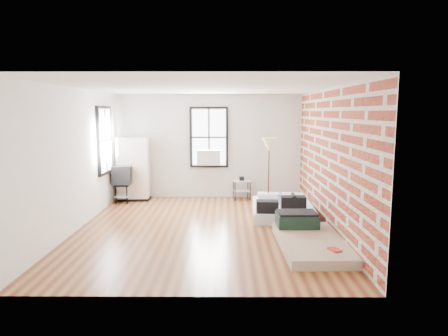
{
  "coord_description": "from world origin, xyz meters",
  "views": [
    {
      "loc": [
        0.48,
        -7.79,
        2.33
      ],
      "look_at": [
        0.42,
        0.3,
        1.19
      ],
      "focal_mm": 32.0,
      "sensor_mm": 36.0,
      "label": 1
    }
  ],
  "objects_px": {
    "mattress_bare": "(308,237)",
    "wardrobe": "(133,169)",
    "side_table": "(242,184)",
    "tv_stand": "(123,176)",
    "floor_lamp": "(269,148)",
    "mattress_main": "(282,208)"
  },
  "relations": [
    {
      "from": "floor_lamp",
      "to": "tv_stand",
      "type": "distance_m",
      "value": 3.85
    },
    {
      "from": "mattress_main",
      "to": "mattress_bare",
      "type": "distance_m",
      "value": 2.02
    },
    {
      "from": "wardrobe",
      "to": "floor_lamp",
      "type": "relative_size",
      "value": 0.97
    },
    {
      "from": "mattress_bare",
      "to": "wardrobe",
      "type": "xyz_separation_m",
      "value": [
        -3.92,
        3.62,
        0.69
      ]
    },
    {
      "from": "mattress_bare",
      "to": "wardrobe",
      "type": "height_order",
      "value": "wardrobe"
    },
    {
      "from": "wardrobe",
      "to": "tv_stand",
      "type": "height_order",
      "value": "wardrobe"
    },
    {
      "from": "wardrobe",
      "to": "tv_stand",
      "type": "bearing_deg",
      "value": -132.45
    },
    {
      "from": "side_table",
      "to": "mattress_main",
      "type": "bearing_deg",
      "value": -62.63
    },
    {
      "from": "mattress_bare",
      "to": "wardrobe",
      "type": "distance_m",
      "value": 5.38
    },
    {
      "from": "mattress_main",
      "to": "tv_stand",
      "type": "relative_size",
      "value": 1.98
    },
    {
      "from": "mattress_main",
      "to": "mattress_bare",
      "type": "xyz_separation_m",
      "value": [
        0.18,
        -2.02,
        -0.03
      ]
    },
    {
      "from": "mattress_bare",
      "to": "side_table",
      "type": "xyz_separation_m",
      "value": [
        -1.04,
        3.69,
        0.27
      ]
    },
    {
      "from": "floor_lamp",
      "to": "mattress_main",
      "type": "bearing_deg",
      "value": -71.64
    },
    {
      "from": "mattress_main",
      "to": "tv_stand",
      "type": "bearing_deg",
      "value": 164.35
    },
    {
      "from": "mattress_main",
      "to": "floor_lamp",
      "type": "bearing_deg",
      "value": 111.55
    },
    {
      "from": "mattress_main",
      "to": "side_table",
      "type": "relative_size",
      "value": 3.1
    },
    {
      "from": "mattress_main",
      "to": "floor_lamp",
      "type": "distance_m",
      "value": 1.53
    },
    {
      "from": "floor_lamp",
      "to": "wardrobe",
      "type": "bearing_deg",
      "value": 166.17
    },
    {
      "from": "mattress_bare",
      "to": "tv_stand",
      "type": "distance_m",
      "value": 5.36
    },
    {
      "from": "side_table",
      "to": "tv_stand",
      "type": "relative_size",
      "value": 0.64
    },
    {
      "from": "mattress_main",
      "to": "side_table",
      "type": "height_order",
      "value": "side_table"
    },
    {
      "from": "mattress_main",
      "to": "side_table",
      "type": "distance_m",
      "value": 1.9
    }
  ]
}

